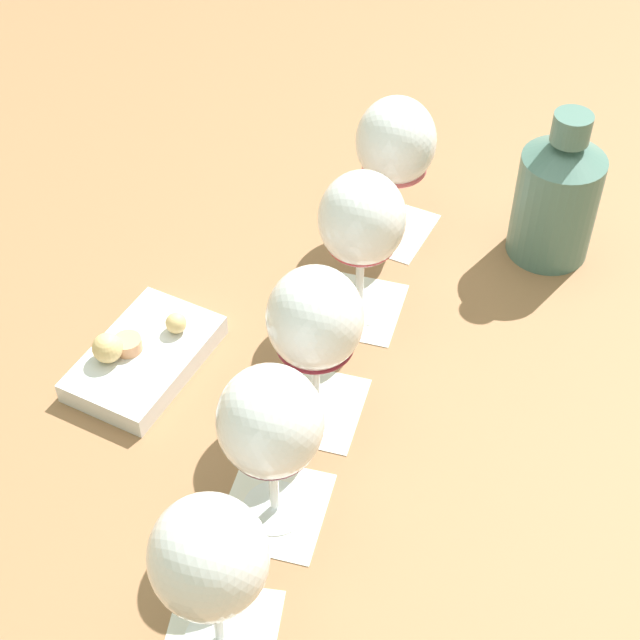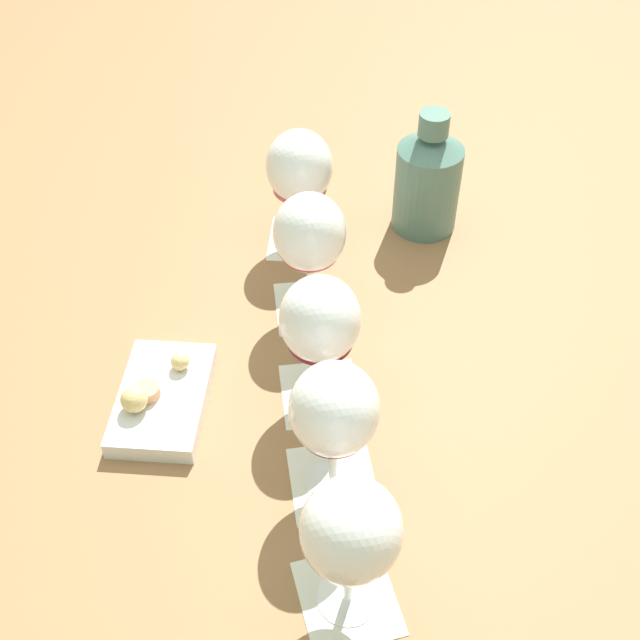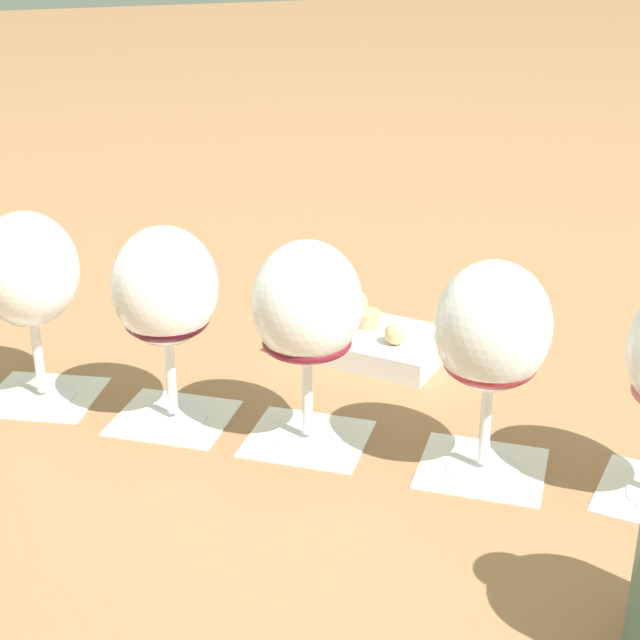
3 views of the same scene
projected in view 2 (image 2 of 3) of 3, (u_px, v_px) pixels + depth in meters
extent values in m
plane|color=#936642|center=(320.00, 388.00, 1.02)|extent=(8.00, 8.00, 0.00)
cube|color=silver|center=(301.00, 239.00, 1.23)|extent=(0.14, 0.14, 0.00)
cube|color=silver|center=(310.00, 306.00, 1.13)|extent=(0.14, 0.14, 0.00)
cube|color=silver|center=(320.00, 393.00, 1.01)|extent=(0.14, 0.14, 0.00)
cube|color=silver|center=(333.00, 482.00, 0.92)|extent=(0.14, 0.14, 0.00)
cube|color=silver|center=(348.00, 598.00, 0.82)|extent=(0.14, 0.14, 0.00)
cylinder|color=white|center=(301.00, 237.00, 1.23)|extent=(0.06, 0.06, 0.01)
cylinder|color=white|center=(300.00, 215.00, 1.20)|extent=(0.01, 0.01, 0.08)
ellipsoid|color=white|center=(299.00, 166.00, 1.14)|extent=(0.10, 0.10, 0.11)
ellipsoid|color=#D25862|center=(300.00, 189.00, 1.16)|extent=(0.08, 0.08, 0.02)
cylinder|color=white|center=(310.00, 305.00, 1.12)|extent=(0.06, 0.06, 0.01)
cylinder|color=white|center=(310.00, 282.00, 1.09)|extent=(0.01, 0.01, 0.08)
ellipsoid|color=white|center=(310.00, 233.00, 1.03)|extent=(0.10, 0.10, 0.11)
ellipsoid|color=#9E2832|center=(310.00, 251.00, 1.05)|extent=(0.08, 0.08, 0.04)
cylinder|color=white|center=(320.00, 391.00, 1.01)|extent=(0.06, 0.06, 0.01)
cylinder|color=white|center=(320.00, 369.00, 0.98)|extent=(0.01, 0.01, 0.08)
ellipsoid|color=white|center=(320.00, 319.00, 0.92)|extent=(0.10, 0.10, 0.11)
ellipsoid|color=maroon|center=(320.00, 341.00, 0.95)|extent=(0.08, 0.08, 0.02)
cylinder|color=white|center=(333.00, 480.00, 0.92)|extent=(0.06, 0.06, 0.01)
cylinder|color=white|center=(333.00, 458.00, 0.89)|extent=(0.01, 0.01, 0.08)
ellipsoid|color=white|center=(334.00, 409.00, 0.83)|extent=(0.10, 0.10, 0.11)
ellipsoid|color=#410818|center=(334.00, 427.00, 0.85)|extent=(0.08, 0.08, 0.04)
cylinder|color=white|center=(348.00, 596.00, 0.82)|extent=(0.06, 0.06, 0.01)
cylinder|color=white|center=(349.00, 576.00, 0.79)|extent=(0.01, 0.01, 0.08)
ellipsoid|color=white|center=(351.00, 530.00, 0.73)|extent=(0.10, 0.10, 0.11)
ellipsoid|color=#34101B|center=(350.00, 545.00, 0.75)|extent=(0.08, 0.08, 0.04)
cylinder|color=#4C7066|center=(427.00, 188.00, 1.21)|extent=(0.10, 0.10, 0.14)
cone|color=#4C7066|center=(432.00, 142.00, 1.15)|extent=(0.10, 0.10, 0.02)
cylinder|color=#4C7066|center=(434.00, 124.00, 1.13)|extent=(0.04, 0.04, 0.03)
cube|color=silver|center=(163.00, 399.00, 0.99)|extent=(0.19, 0.20, 0.03)
sphere|color=#DBB775|center=(180.00, 361.00, 1.00)|extent=(0.02, 0.02, 0.02)
cylinder|color=tan|center=(148.00, 391.00, 0.97)|extent=(0.03, 0.03, 0.02)
sphere|color=#DBB775|center=(134.00, 399.00, 0.95)|extent=(0.03, 0.03, 0.03)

